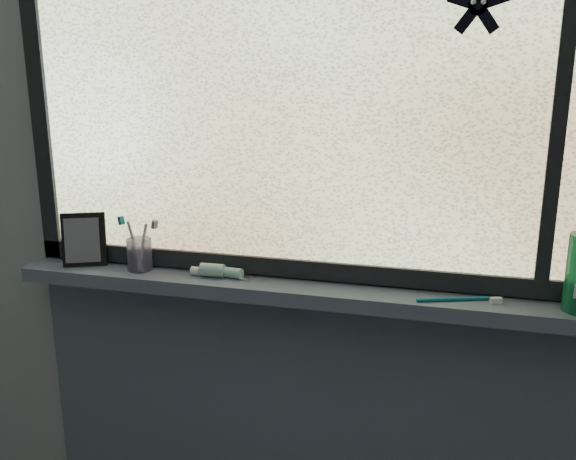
{
  "coord_description": "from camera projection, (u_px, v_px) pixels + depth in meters",
  "views": [
    {
      "loc": [
        0.37,
        -0.33,
        1.61
      ],
      "look_at": [
        0.01,
        1.05,
        1.22
      ],
      "focal_mm": 40.0,
      "sensor_mm": 36.0,
      "label": 1
    }
  ],
  "objects": [
    {
      "name": "frame_mullion",
      "position": [
        562.0,
        91.0,
        1.47
      ],
      "size": [
        0.03,
        0.03,
        1.0
      ],
      "primitive_type": "cube",
      "color": "black",
      "rests_on": "wall_back"
    },
    {
      "name": "toothpaste_tube",
      "position": [
        220.0,
        271.0,
        1.76
      ],
      "size": [
        0.21,
        0.05,
        0.04
      ],
      "primitive_type": null,
      "rotation": [
        0.0,
        0.0,
        -0.03
      ],
      "color": "white",
      "rests_on": "windowsill"
    },
    {
      "name": "frame_bottom",
      "position": [
        306.0,
        268.0,
        1.74
      ],
      "size": [
        1.6,
        0.03,
        0.05
      ],
      "primitive_type": "cube",
      "color": "black",
      "rests_on": "windowsill"
    },
    {
      "name": "toothbrush_lying",
      "position": [
        453.0,
        298.0,
        1.59
      ],
      "size": [
        0.22,
        0.1,
        0.02
      ],
      "primitive_type": null,
      "rotation": [
        0.0,
        0.0,
        0.34
      ],
      "color": "#0C6173",
      "rests_on": "windowsill"
    },
    {
      "name": "frame_left",
      "position": [
        38.0,
        84.0,
        1.8
      ],
      "size": [
        0.05,
        0.03,
        1.1
      ],
      "primitive_type": "cube",
      "color": "black",
      "rests_on": "wall_back"
    },
    {
      "name": "vanity_mirror",
      "position": [
        84.0,
        239.0,
        1.85
      ],
      "size": [
        0.14,
        0.11,
        0.15
      ],
      "primitive_type": "cube",
      "rotation": [
        0.0,
        0.0,
        0.41
      ],
      "color": "black",
      "rests_on": "windowsill"
    },
    {
      "name": "window_pane",
      "position": [
        307.0,
        88.0,
        1.62
      ],
      "size": [
        1.5,
        0.01,
        1.0
      ],
      "primitive_type": "cube",
      "color": "silver",
      "rests_on": "wall_back"
    },
    {
      "name": "windowsill",
      "position": [
        302.0,
        292.0,
        1.71
      ],
      "size": [
        1.62,
        0.14,
        0.04
      ],
      "primitive_type": "cube",
      "color": "#50596B",
      "rests_on": "wall_back"
    },
    {
      "name": "starfish_sticker",
      "position": [
        478.0,
        5.0,
        1.46
      ],
      "size": [
        0.15,
        0.02,
        0.15
      ],
      "primitive_type": null,
      "color": "black",
      "rests_on": "window_pane"
    },
    {
      "name": "toothbrush_cup",
      "position": [
        140.0,
        254.0,
        1.81
      ],
      "size": [
        0.09,
        0.09,
        0.09
      ],
      "primitive_type": "cylinder",
      "rotation": [
        0.0,
        0.0,
        -0.4
      ],
      "color": "#958BB8",
      "rests_on": "windowsill"
    },
    {
      "name": "sill_apron",
      "position": [
        305.0,
        446.0,
        1.9
      ],
      "size": [
        1.62,
        0.02,
        0.98
      ],
      "primitive_type": "cube",
      "color": "#50596B",
      "rests_on": "floor"
    },
    {
      "name": "wall_back",
      "position": [
        309.0,
        194.0,
        1.71
      ],
      "size": [
        3.0,
        0.01,
        2.5
      ],
      "primitive_type": "cube",
      "color": "#9EA3A8",
      "rests_on": "ground"
    }
  ]
}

